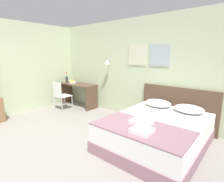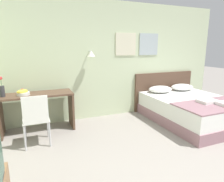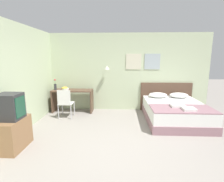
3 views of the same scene
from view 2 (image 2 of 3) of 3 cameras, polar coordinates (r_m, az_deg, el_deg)
wall_back at (r=4.73m, az=-0.11°, el=8.75°), size 5.83×0.31×2.65m
bed at (r=4.83m, az=21.91°, el=-4.97°), size 1.63×2.05×0.54m
headboard at (r=5.54m, az=14.54°, el=0.14°), size 1.75×0.06×0.98m
pillow_left at (r=5.08m, az=13.62°, el=0.50°), size 0.60×0.46×0.16m
pillow_right at (r=5.50m, az=19.38°, el=1.05°), size 0.60×0.46×0.16m
throw_blanket at (r=4.37m, az=27.61°, el=-3.46°), size 1.58×0.82×0.02m
folded_towel_near_foot at (r=4.39m, az=25.60°, el=-2.61°), size 0.36×0.27×0.06m
desk at (r=4.16m, az=-20.52°, el=-3.66°), size 1.34×0.53×0.76m
desk_chair at (r=3.53m, az=-20.93°, el=-6.87°), size 0.42×0.42×0.89m
fruit_bowl at (r=4.05m, az=-24.04°, el=-0.43°), size 0.23×0.23×0.12m
flower_vase at (r=4.08m, az=-28.90°, el=0.26°), size 0.09×0.09×0.37m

